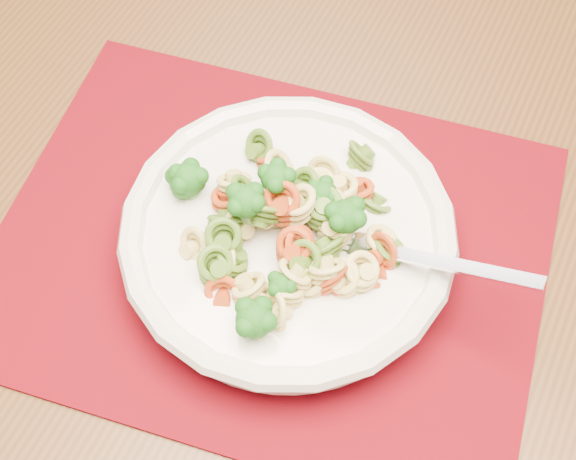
% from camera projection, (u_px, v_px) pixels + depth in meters
% --- Properties ---
extents(dining_table, '(1.49, 0.98, 0.73)m').
position_uv_depth(dining_table, '(356.00, 181.00, 0.81)').
color(dining_table, '#513316').
rests_on(dining_table, ground).
extents(placemat, '(0.50, 0.42, 0.00)m').
position_uv_depth(placemat, '(270.00, 248.00, 0.66)').
color(placemat, '#5A0308').
rests_on(placemat, dining_table).
extents(pasta_bowl, '(0.27, 0.27, 0.05)m').
position_uv_depth(pasta_bowl, '(288.00, 236.00, 0.63)').
color(pasta_bowl, silver).
rests_on(pasta_bowl, placemat).
extents(pasta_broccoli_heap, '(0.23, 0.23, 0.06)m').
position_uv_depth(pasta_broccoli_heap, '(288.00, 226.00, 0.62)').
color(pasta_broccoli_heap, '#DEC86D').
rests_on(pasta_broccoli_heap, pasta_bowl).
extents(fork, '(0.18, 0.03, 0.08)m').
position_uv_depth(fork, '(367.00, 247.00, 0.61)').
color(fork, silver).
rests_on(fork, pasta_bowl).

